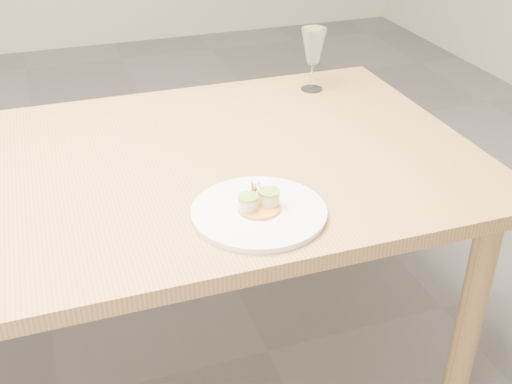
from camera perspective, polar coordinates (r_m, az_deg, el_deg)
name	(u,v)px	position (r m, az deg, el deg)	size (l,w,h in m)	color
dining_table	(15,211)	(1.69, -20.61, -1.58)	(2.40, 1.00, 0.75)	#B3854E
dinner_plate	(259,211)	(1.43, 0.28, -1.70)	(0.30, 0.30, 0.08)	white
wine_glass_3	(313,47)	(2.08, 5.13, 12.69)	(0.08, 0.08, 0.20)	white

